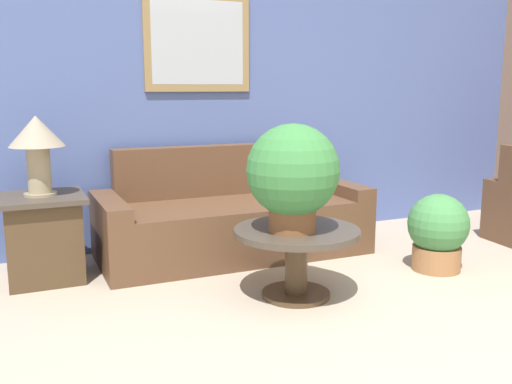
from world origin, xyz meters
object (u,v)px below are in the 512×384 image
object	(u,v)px
table_lamp	(37,141)
potted_plant_floor	(438,231)
coffee_table	(297,247)
couch_main	(232,220)
side_table	(44,237)
potted_plant_on_table	(293,174)

from	to	relation	value
table_lamp	potted_plant_floor	bearing A→B (deg)	-19.42
coffee_table	table_lamp	bearing A→B (deg)	145.46
couch_main	table_lamp	xyz separation A→B (m)	(-1.45, -0.07, 0.70)
coffee_table	potted_plant_floor	distance (m)	1.22
couch_main	side_table	size ratio (longest dim) A/B	3.52
coffee_table	side_table	bearing A→B (deg)	145.46
coffee_table	potted_plant_on_table	world-z (taller)	potted_plant_on_table
couch_main	coffee_table	distance (m)	1.09
couch_main	side_table	distance (m)	1.45
couch_main	table_lamp	distance (m)	1.61
potted_plant_floor	side_table	bearing A→B (deg)	160.58
potted_plant_floor	table_lamp	bearing A→B (deg)	160.58
side_table	potted_plant_on_table	xyz separation A→B (m)	(1.41, -1.06, 0.51)
potted_plant_floor	coffee_table	bearing A→B (deg)	-176.93
side_table	table_lamp	size ratio (longest dim) A/B	1.10
coffee_table	side_table	distance (m)	1.78
couch_main	table_lamp	world-z (taller)	table_lamp
table_lamp	side_table	bearing A→B (deg)	180.00
potted_plant_floor	couch_main	bearing A→B (deg)	140.51
side_table	couch_main	bearing A→B (deg)	2.92
table_lamp	potted_plant_on_table	xyz separation A→B (m)	(1.41, -1.06, -0.17)
couch_main	potted_plant_on_table	size ratio (longest dim) A/B	3.16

